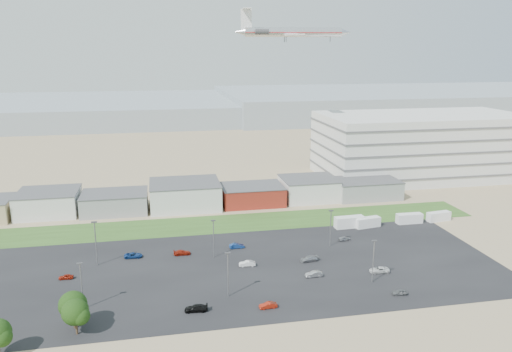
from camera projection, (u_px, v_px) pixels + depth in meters
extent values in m
plane|color=#927E5C|center=(239.00, 314.00, 96.11)|extent=(700.00, 700.00, 0.00)
cube|color=black|center=(246.00, 269.00, 116.08)|extent=(120.00, 50.00, 0.01)
cube|color=#32511E|center=(210.00, 225.00, 145.59)|extent=(160.00, 16.00, 0.02)
cube|color=silver|center=(421.00, 145.00, 200.45)|extent=(80.00, 40.00, 25.00)
imported|color=silver|center=(379.00, 270.00, 113.91)|extent=(4.72, 2.52, 1.26)
imported|color=#A5A5AA|center=(314.00, 274.00, 111.71)|extent=(4.00, 1.51, 1.31)
imported|color=#595B5E|center=(400.00, 292.00, 103.51)|extent=(3.37, 1.72, 1.10)
imported|color=black|center=(196.00, 308.00, 96.90)|extent=(4.67, 2.24, 1.31)
imported|color=maroon|center=(66.00, 277.00, 110.64)|extent=(3.26, 1.45, 1.09)
imported|color=maroon|center=(182.00, 253.00, 123.82)|extent=(4.23, 1.75, 1.22)
imported|color=silver|center=(247.00, 263.00, 117.34)|extent=(3.99, 1.73, 1.28)
imported|color=#A5A5AA|center=(344.00, 239.00, 133.12)|extent=(3.44, 1.70, 1.13)
imported|color=navy|center=(133.00, 255.00, 122.14)|extent=(4.49, 2.25, 1.22)
imported|color=navy|center=(237.00, 246.00, 128.04)|extent=(3.87, 1.40, 1.27)
imported|color=#A5A5AA|center=(309.00, 259.00, 119.98)|extent=(4.65, 2.36, 1.29)
imported|color=maroon|center=(268.00, 305.00, 98.10)|extent=(3.63, 1.45, 1.17)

